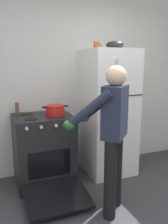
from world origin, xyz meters
The scene contains 8 objects.
kitchen_wall_back centered at (0.00, 1.95, 1.35)m, with size 6.00×0.10×2.70m, color silver.
refrigerator centered at (0.40, 1.57, 0.91)m, with size 0.68×0.72×1.81m.
stove_range centered at (-0.58, 1.55, 0.46)m, with size 0.76×1.24×0.95m.
person_cook centered at (-0.05, 0.66, 0.96)m, with size 0.71×0.73×1.60m.
red_pot centered at (-0.42, 1.52, 1.01)m, with size 0.34×0.24×0.13m.
coffee_mug centered at (0.22, 1.62, 1.86)m, with size 0.11×0.08×0.10m.
pepper_mill centered at (-0.88, 1.77, 1.02)m, with size 0.05×0.05×0.16m, color brown.
mixing_bowl centered at (0.48, 1.57, 1.87)m, with size 0.25×0.25×0.11m, color black.
Camera 1 is at (-1.20, -1.44, 1.62)m, focal length 37.86 mm.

